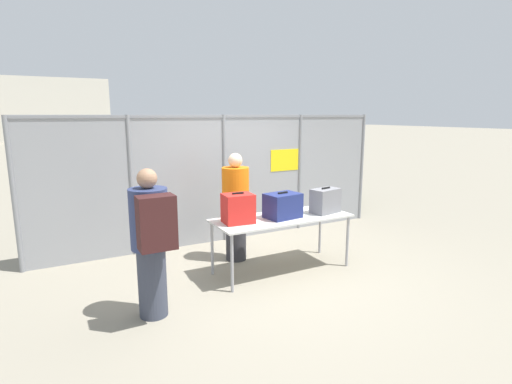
% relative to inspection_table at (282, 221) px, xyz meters
% --- Properties ---
extents(ground_plane, '(120.00, 120.00, 0.00)m').
position_rel_inspection_table_xyz_m(ground_plane, '(-0.13, -0.14, -0.73)').
color(ground_plane, gray).
extents(fence_section, '(6.38, 0.07, 2.20)m').
position_rel_inspection_table_xyz_m(fence_section, '(-0.12, 1.69, 0.42)').
color(fence_section, gray).
rests_on(fence_section, ground_plane).
extents(inspection_table, '(1.98, 0.77, 0.79)m').
position_rel_inspection_table_xyz_m(inspection_table, '(0.00, 0.00, 0.00)').
color(inspection_table, silver).
rests_on(inspection_table, ground_plane).
extents(suitcase_red, '(0.41, 0.34, 0.41)m').
position_rel_inspection_table_xyz_m(suitcase_red, '(-0.67, 0.02, 0.25)').
color(suitcase_red, red).
rests_on(suitcase_red, inspection_table).
extents(suitcase_navy, '(0.51, 0.40, 0.37)m').
position_rel_inspection_table_xyz_m(suitcase_navy, '(-0.01, -0.03, 0.23)').
color(suitcase_navy, navy).
rests_on(suitcase_navy, inspection_table).
extents(suitcase_grey, '(0.47, 0.34, 0.38)m').
position_rel_inspection_table_xyz_m(suitcase_grey, '(0.69, -0.08, 0.23)').
color(suitcase_grey, slate).
rests_on(suitcase_grey, inspection_table).
extents(traveler_hooded, '(0.41, 0.63, 1.65)m').
position_rel_inspection_table_xyz_m(traveler_hooded, '(-1.95, -0.50, 0.18)').
color(traveler_hooded, '#383D4C').
rests_on(traveler_hooded, ground_plane).
extents(security_worker_near, '(0.41, 0.41, 1.64)m').
position_rel_inspection_table_xyz_m(security_worker_near, '(-0.38, 0.70, 0.12)').
color(security_worker_near, '#2D2D33').
rests_on(security_worker_near, ground_plane).
extents(utility_trailer, '(3.29, 2.25, 0.66)m').
position_rel_inspection_table_xyz_m(utility_trailer, '(2.56, 3.57, -0.34)').
color(utility_trailer, '#4C6B47').
rests_on(utility_trailer, ground_plane).
extents(distant_hangar, '(13.55, 10.34, 5.20)m').
position_rel_inspection_table_xyz_m(distant_hangar, '(-3.98, 38.16, 1.87)').
color(distant_hangar, beige).
rests_on(distant_hangar, ground_plane).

